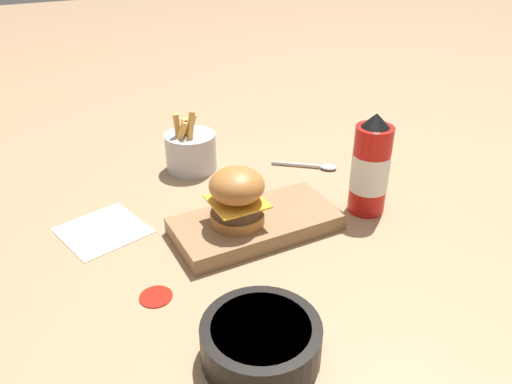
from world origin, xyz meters
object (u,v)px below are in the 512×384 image
object	(u,v)px
side_bowl	(261,341)
fries_basket	(191,151)
burger	(237,196)
serving_board	(256,224)
spoon	(317,166)
ketchup_bottle	(370,168)

from	to	relation	value
side_bowl	fries_basket	bearing A→B (deg)	77.71
fries_basket	burger	bearing A→B (deg)	-95.22
serving_board	burger	size ratio (longest dim) A/B	2.86
fries_basket	spoon	bearing A→B (deg)	-27.40
serving_board	fries_basket	bearing A→B (deg)	92.09
ketchup_bottle	spoon	xyz separation A→B (m)	(0.02, 0.19, -0.08)
ketchup_bottle	side_bowl	world-z (taller)	ketchup_bottle
side_bowl	serving_board	bearing A→B (deg)	63.46
burger	fries_basket	bearing A→B (deg)	84.78
serving_board	ketchup_bottle	xyz separation A→B (m)	(0.22, -0.03, 0.07)
ketchup_bottle	fries_basket	distance (m)	0.40
burger	ketchup_bottle	bearing A→B (deg)	-6.87
serving_board	burger	distance (m)	0.08
burger	spoon	bearing A→B (deg)	30.22
burger	ketchup_bottle	world-z (taller)	ketchup_bottle
fries_basket	side_bowl	bearing A→B (deg)	-102.29
side_bowl	spoon	bearing A→B (deg)	48.69
serving_board	side_bowl	size ratio (longest dim) A/B	1.90
spoon	side_bowl	bearing A→B (deg)	-92.26
serving_board	side_bowl	xyz separation A→B (m)	(-0.13, -0.26, 0.01)
ketchup_bottle	side_bowl	bearing A→B (deg)	-147.04
burger	ketchup_bottle	size ratio (longest dim) A/B	0.52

